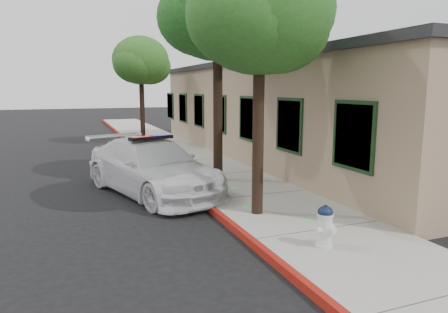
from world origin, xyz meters
TOP-DOWN VIEW (x-y plane):
  - ground at (0.00, 0.00)m, footprint 120.00×120.00m
  - sidewalk at (1.60, 3.00)m, footprint 3.20×60.00m
  - red_curb at (0.06, 3.00)m, footprint 0.14×60.00m
  - clapboard_building at (6.69, 9.00)m, footprint 7.30×20.89m
  - police_car at (-0.92, 4.83)m, footprint 3.79×5.91m
  - fire_hydrant at (1.15, -0.82)m, footprint 0.46×0.40m
  - street_tree_near at (0.91, 1.50)m, footprint 3.49×3.26m
  - street_tree_mid at (1.31, 5.22)m, footprint 3.84×3.53m
  - street_tree_far at (0.74, 15.26)m, footprint 3.15×2.99m

SIDE VIEW (x-z plane):
  - ground at x=0.00m, z-range 0.00..0.00m
  - sidewalk at x=1.60m, z-range 0.00..0.15m
  - red_curb at x=0.06m, z-range 0.00..0.16m
  - fire_hydrant at x=1.15m, z-range 0.15..0.95m
  - police_car at x=-0.92m, z-range -0.06..1.66m
  - clapboard_building at x=6.69m, z-range 0.01..4.25m
  - street_tree_far at x=0.74m, z-range 1.57..7.24m
  - street_tree_near at x=0.91m, z-range 1.62..7.60m
  - street_tree_mid at x=1.31m, z-range 1.86..8.60m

